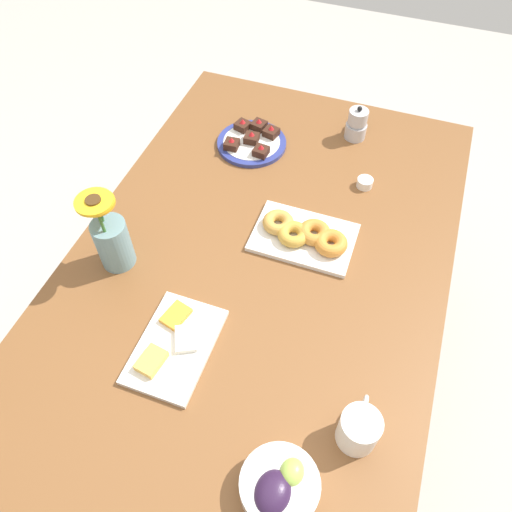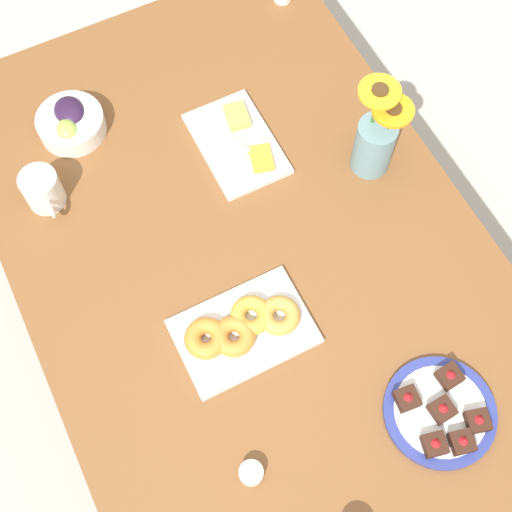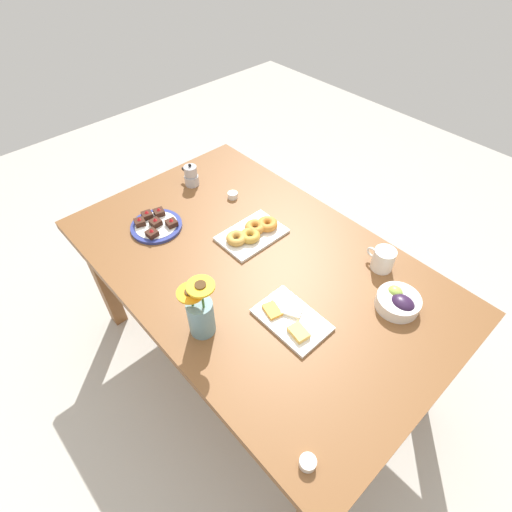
% 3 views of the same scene
% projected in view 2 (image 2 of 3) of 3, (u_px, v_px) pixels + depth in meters
% --- Properties ---
extents(ground_plane, '(6.00, 6.00, 0.00)m').
position_uv_depth(ground_plane, '(256.00, 360.00, 2.24)').
color(ground_plane, '#B7B2A8').
extents(dining_table, '(1.60, 1.00, 0.74)m').
position_uv_depth(dining_table, '(256.00, 279.00, 1.64)').
color(dining_table, brown).
rests_on(dining_table, ground_plane).
extents(coffee_mug, '(0.12, 0.09, 0.09)m').
position_uv_depth(coffee_mug, '(43.00, 190.00, 1.59)').
color(coffee_mug, white).
rests_on(coffee_mug, dining_table).
extents(grape_bowl, '(0.16, 0.16, 0.07)m').
position_uv_depth(grape_bowl, '(71.00, 122.00, 1.68)').
color(grape_bowl, white).
rests_on(grape_bowl, dining_table).
extents(cheese_platter, '(0.26, 0.17, 0.03)m').
position_uv_depth(cheese_platter, '(238.00, 143.00, 1.68)').
color(cheese_platter, white).
rests_on(cheese_platter, dining_table).
extents(croissant_platter, '(0.19, 0.28, 0.05)m').
position_uv_depth(croissant_platter, '(242.00, 329.00, 1.48)').
color(croissant_platter, white).
rests_on(croissant_platter, dining_table).
extents(jam_cup_honey, '(0.05, 0.05, 0.03)m').
position_uv_depth(jam_cup_honey, '(251.00, 473.00, 1.36)').
color(jam_cup_honey, white).
rests_on(jam_cup_honey, dining_table).
extents(dessert_plate, '(0.23, 0.23, 0.05)m').
position_uv_depth(dessert_plate, '(441.00, 413.00, 1.41)').
color(dessert_plate, navy).
rests_on(dessert_plate, dining_table).
extents(flower_vase, '(0.12, 0.11, 0.26)m').
position_uv_depth(flower_vase, '(375.00, 141.00, 1.59)').
color(flower_vase, '#6B939E').
rests_on(flower_vase, dining_table).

